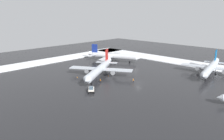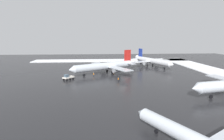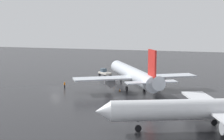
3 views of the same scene
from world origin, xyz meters
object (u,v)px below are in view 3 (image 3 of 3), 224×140
at_px(ground_crew_near_tug, 114,80).
at_px(ground_crew_by_nose_gear, 65,84).
at_px(airplane_foreground_jet, 207,109).
at_px(traffic_cone_near_nose, 164,84).
at_px(airplane_far_rear, 133,75).
at_px(traffic_cone_mid_line, 120,90).
at_px(pushback_tug, 105,72).

bearing_deg(ground_crew_near_tug, ground_crew_by_nose_gear, 48.67).
bearing_deg(airplane_foreground_jet, traffic_cone_near_nose, -93.36).
relative_size(airplane_far_rear, traffic_cone_near_nose, 60.84).
relative_size(ground_crew_by_nose_gear, traffic_cone_mid_line, 3.11).
bearing_deg(traffic_cone_near_nose, ground_crew_by_nose_gear, -152.35).
xyz_separation_m(pushback_tug, traffic_cone_near_nose, (19.38, -8.18, -1.01)).
bearing_deg(airplane_far_rear, ground_crew_by_nose_gear, 73.93).
xyz_separation_m(airplane_foreground_jet, traffic_cone_mid_line, (-21.14, 25.27, -3.07)).
height_order(ground_crew_near_tug, traffic_cone_near_nose, ground_crew_near_tug).
distance_m(ground_crew_near_tug, traffic_cone_near_nose, 13.58).
bearing_deg(traffic_cone_near_nose, airplane_far_rear, -129.39).
relative_size(airplane_far_rear, pushback_tug, 6.82).
xyz_separation_m(pushback_tug, traffic_cone_mid_line, (10.33, -19.80, -1.01)).
height_order(airplane_far_rear, pushback_tug, airplane_far_rear).
distance_m(ground_crew_by_nose_gear, ground_crew_near_tug, 14.24).
distance_m(airplane_far_rear, pushback_tug, 20.78).
bearing_deg(airplane_foreground_jet, ground_crew_by_nose_gear, -56.19).
bearing_deg(airplane_foreground_jet, pushback_tug, -76.58).
bearing_deg(ground_crew_by_nose_gear, airplane_far_rear, 41.19).
relative_size(airplane_foreground_jet, ground_crew_near_tug, 19.12).
distance_m(pushback_tug, ground_crew_by_nose_gear, 20.87).
xyz_separation_m(airplane_far_rear, traffic_cone_near_nose, (6.59, 8.02, -3.36)).
distance_m(airplane_far_rear, ground_crew_near_tug, 9.31).
bearing_deg(ground_crew_by_nose_gear, airplane_foreground_jet, -7.69).
height_order(airplane_far_rear, ground_crew_by_nose_gear, airplane_far_rear).
distance_m(traffic_cone_near_nose, traffic_cone_mid_line, 14.73).
height_order(pushback_tug, traffic_cone_mid_line, pushback_tug).
height_order(traffic_cone_near_nose, traffic_cone_mid_line, same).
bearing_deg(traffic_cone_near_nose, airplane_foreground_jet, -71.86).
distance_m(ground_crew_near_tug, traffic_cone_mid_line, 10.36).
relative_size(ground_crew_near_tug, traffic_cone_mid_line, 3.11).
relative_size(pushback_tug, traffic_cone_mid_line, 8.92).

